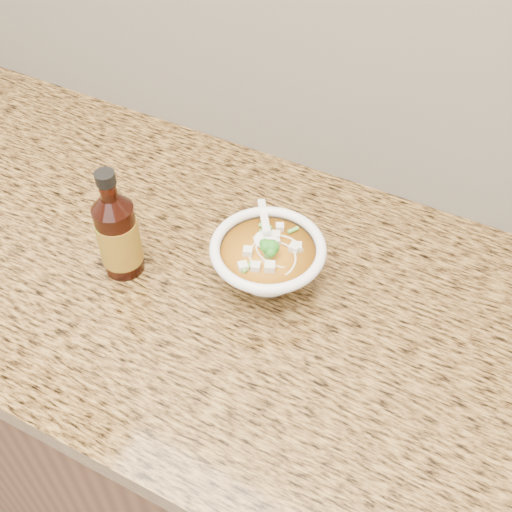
% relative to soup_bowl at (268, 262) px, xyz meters
% --- Properties ---
extents(cabinet, '(4.00, 0.65, 0.86)m').
position_rel_soup_bowl_xyz_m(cabinet, '(-0.12, -0.03, -0.51)').
color(cabinet, '#351B10').
rests_on(cabinet, ground).
extents(counter_slab, '(4.00, 0.68, 0.04)m').
position_rel_soup_bowl_xyz_m(counter_slab, '(-0.12, -0.03, -0.06)').
color(counter_slab, olive).
rests_on(counter_slab, cabinet).
extents(soup_bowl, '(0.17, 0.19, 0.10)m').
position_rel_soup_bowl_xyz_m(soup_bowl, '(0.00, 0.00, 0.00)').
color(soup_bowl, white).
rests_on(soup_bowl, counter_slab).
extents(hot_sauce_bottle, '(0.08, 0.08, 0.19)m').
position_rel_soup_bowl_xyz_m(hot_sauce_bottle, '(-0.21, -0.08, 0.03)').
color(hot_sauce_bottle, black).
rests_on(hot_sauce_bottle, counter_slab).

